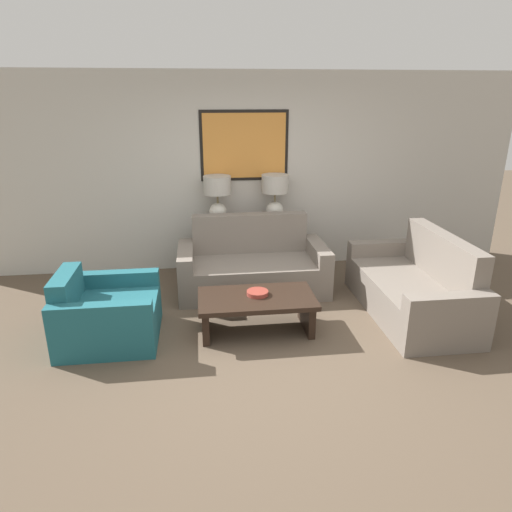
# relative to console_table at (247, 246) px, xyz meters

# --- Properties ---
(ground_plane) EXTENTS (20.00, 20.00, 0.00)m
(ground_plane) POSITION_rel_console_table_xyz_m (0.00, -2.21, -0.36)
(ground_plane) COLOR brown
(back_wall) EXTENTS (7.64, 0.12, 2.65)m
(back_wall) POSITION_rel_console_table_xyz_m (0.00, 0.27, 0.97)
(back_wall) COLOR beige
(back_wall) RESTS_ON ground_plane
(console_table) EXTENTS (1.25, 0.39, 0.72)m
(console_table) POSITION_rel_console_table_xyz_m (0.00, 0.00, 0.00)
(console_table) COLOR #332319
(console_table) RESTS_ON ground_plane
(table_lamp_left) EXTENTS (0.36, 0.36, 0.62)m
(table_lamp_left) POSITION_rel_console_table_xyz_m (-0.38, 0.00, 0.75)
(table_lamp_left) COLOR silver
(table_lamp_left) RESTS_ON console_table
(table_lamp_right) EXTENTS (0.36, 0.36, 0.62)m
(table_lamp_right) POSITION_rel_console_table_xyz_m (0.38, 0.00, 0.75)
(table_lamp_right) COLOR silver
(table_lamp_right) RESTS_ON console_table
(couch_by_back_wall) EXTENTS (1.82, 0.88, 0.91)m
(couch_by_back_wall) POSITION_rel_console_table_xyz_m (0.00, -0.65, -0.06)
(couch_by_back_wall) COLOR slate
(couch_by_back_wall) RESTS_ON ground_plane
(couch_by_side) EXTENTS (0.88, 1.82, 0.91)m
(couch_by_side) POSITION_rel_console_table_xyz_m (1.72, -1.52, -0.06)
(couch_by_side) COLOR slate
(couch_by_side) RESTS_ON ground_plane
(coffee_table) EXTENTS (1.19, 0.65, 0.39)m
(coffee_table) POSITION_rel_console_table_xyz_m (-0.08, -1.73, -0.07)
(coffee_table) COLOR black
(coffee_table) RESTS_ON ground_plane
(decorative_bowl) EXTENTS (0.22, 0.22, 0.04)m
(decorative_bowl) POSITION_rel_console_table_xyz_m (-0.07, -1.69, 0.06)
(decorative_bowl) COLOR #93382D
(decorative_bowl) RESTS_ON coffee_table
(armchair_near_back_wall) EXTENTS (0.94, 0.94, 0.72)m
(armchair_near_back_wall) POSITION_rel_console_table_xyz_m (-1.60, -1.69, -0.10)
(armchair_near_back_wall) COLOR #1E5B66
(armchair_near_back_wall) RESTS_ON ground_plane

